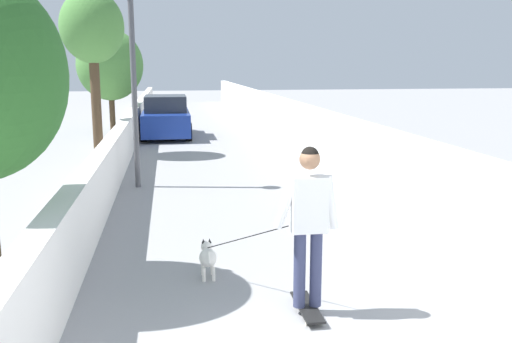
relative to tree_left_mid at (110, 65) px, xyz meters
name	(u,v)px	position (x,y,z in m)	size (l,w,h in m)	color
ground_plane	(211,148)	(-5.00, -3.56, -2.64)	(80.00, 80.00, 0.00)	gray
wall_left	(124,141)	(-7.00, -0.98, -2.10)	(48.00, 0.30, 1.09)	silver
fence_right	(303,130)	(-7.00, -6.13, -1.88)	(48.00, 0.30, 1.52)	white
tree_left_mid	(110,65)	(0.00, 0.00, 0.00)	(2.59, 2.59, 4.04)	#473523
tree_left_far	(92,29)	(-6.00, -0.15, 1.01)	(1.81, 1.81, 4.76)	#473523
lamp_post	(132,49)	(-10.50, -1.53, 0.35)	(0.36, 0.36, 4.37)	#4C4C51
skateboard	(307,307)	(-17.21, -3.69, -2.57)	(0.80, 0.20, 0.08)	black
person_skateboarder	(309,214)	(-17.21, -3.69, -1.52)	(0.22, 0.71, 1.76)	#333859
dog	(208,256)	(-16.01, -2.70, -2.37)	(1.48, 1.11, 1.06)	white
car_near	(166,118)	(-2.01, -2.13, -1.93)	(3.81, 1.80, 1.54)	navy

